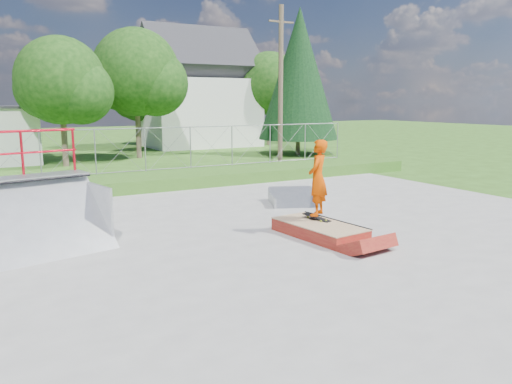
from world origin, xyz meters
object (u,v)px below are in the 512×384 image
flat_bank_ramp (293,198)px  skater (318,181)px  quarter_pipe (40,192)px  grind_box (319,230)px

flat_bank_ramp → skater: bearing=-91.1°
quarter_pipe → flat_bank_ramp: size_ratio=1.70×
grind_box → skater: bearing=56.5°
grind_box → quarter_pipe: quarter_pipe is taller
flat_bank_ramp → skater: 3.81m
grind_box → flat_bank_ramp: size_ratio=1.61×
quarter_pipe → skater: quarter_pipe is taller
quarter_pipe → flat_bank_ramp: (7.81, 1.46, -1.12)m
quarter_pipe → skater: size_ratio=1.39×
grind_box → quarter_pipe: bearing=154.3°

